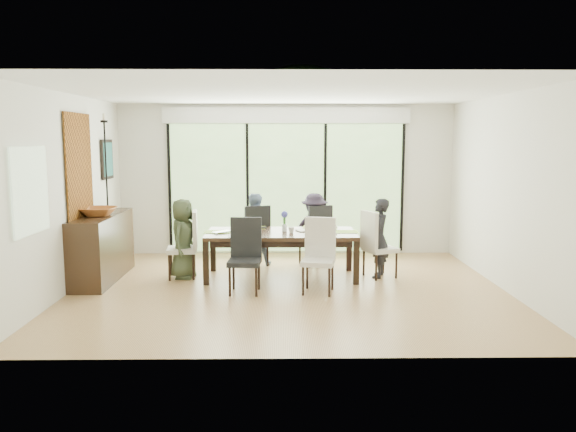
{
  "coord_description": "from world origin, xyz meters",
  "views": [
    {
      "loc": [
        -0.11,
        -7.63,
        2.09
      ],
      "look_at": [
        0.0,
        0.25,
        1.0
      ],
      "focal_mm": 35.0,
      "sensor_mm": 36.0,
      "label": 1
    }
  ],
  "objects_px": {
    "chair_right_end": "(380,244)",
    "chair_far_left": "(254,235)",
    "chair_left_end": "(182,244)",
    "person_far_left": "(254,230)",
    "person_far_right": "(314,229)",
    "bowl": "(98,212)",
    "person_right_end": "(379,238)",
    "laptop": "(224,232)",
    "cup_b": "(291,230)",
    "chair_near_right": "(318,256)",
    "chair_far_right": "(314,234)",
    "vase": "(284,228)",
    "cup_c": "(334,228)",
    "person_left_end": "(183,239)",
    "chair_near_left": "(244,256)",
    "table_top": "(281,234)",
    "cup_a": "(235,228)",
    "sideboard": "(102,247)"
  },
  "relations": [
    {
      "from": "chair_right_end",
      "to": "cup_c",
      "type": "bearing_deg",
      "value": 59.26
    },
    {
      "from": "chair_far_right",
      "to": "chair_near_left",
      "type": "distance_m",
      "value": 2.02
    },
    {
      "from": "cup_b",
      "to": "bowl",
      "type": "bearing_deg",
      "value": -178.17
    },
    {
      "from": "cup_a",
      "to": "sideboard",
      "type": "bearing_deg",
      "value": -173.04
    },
    {
      "from": "vase",
      "to": "chair_near_left",
      "type": "bearing_deg",
      "value": -120.87
    },
    {
      "from": "chair_right_end",
      "to": "person_far_right",
      "type": "relative_size",
      "value": 0.85
    },
    {
      "from": "chair_far_right",
      "to": "laptop",
      "type": "relative_size",
      "value": 3.33
    },
    {
      "from": "cup_c",
      "to": "sideboard",
      "type": "xyz_separation_m",
      "value": [
        -3.46,
        -0.19,
        -0.26
      ]
    },
    {
      "from": "bowl",
      "to": "chair_far_left",
      "type": "bearing_deg",
      "value": 25.16
    },
    {
      "from": "chair_far_left",
      "to": "person_far_left",
      "type": "bearing_deg",
      "value": 69.82
    },
    {
      "from": "person_far_right",
      "to": "bowl",
      "type": "xyz_separation_m",
      "value": [
        -3.21,
        -1.02,
        0.43
      ]
    },
    {
      "from": "table_top",
      "to": "sideboard",
      "type": "distance_m",
      "value": 2.67
    },
    {
      "from": "bowl",
      "to": "table_top",
      "type": "bearing_deg",
      "value": 4.07
    },
    {
      "from": "chair_right_end",
      "to": "sideboard",
      "type": "relative_size",
      "value": 0.59
    },
    {
      "from": "person_right_end",
      "to": "cup_c",
      "type": "height_order",
      "value": "person_right_end"
    },
    {
      "from": "chair_near_right",
      "to": "person_left_end",
      "type": "relative_size",
      "value": 0.85
    },
    {
      "from": "chair_far_left",
      "to": "chair_far_right",
      "type": "height_order",
      "value": "same"
    },
    {
      "from": "chair_right_end",
      "to": "cup_b",
      "type": "bearing_deg",
      "value": 71.62
    },
    {
      "from": "chair_far_right",
      "to": "person_right_end",
      "type": "xyz_separation_m",
      "value": [
        0.93,
        -0.85,
        0.09
      ]
    },
    {
      "from": "table_top",
      "to": "sideboard",
      "type": "xyz_separation_m",
      "value": [
        -2.66,
        -0.09,
        -0.18
      ]
    },
    {
      "from": "laptop",
      "to": "cup_b",
      "type": "bearing_deg",
      "value": -45.73
    },
    {
      "from": "chair_far_left",
      "to": "bowl",
      "type": "xyz_separation_m",
      "value": [
        -2.21,
        -1.04,
        0.52
      ]
    },
    {
      "from": "person_far_right",
      "to": "bowl",
      "type": "height_order",
      "value": "person_far_right"
    },
    {
      "from": "table_top",
      "to": "person_right_end",
      "type": "bearing_deg",
      "value": 0.0
    },
    {
      "from": "chair_left_end",
      "to": "chair_far_left",
      "type": "relative_size",
      "value": 1.0
    },
    {
      "from": "cup_b",
      "to": "chair_right_end",
      "type": "bearing_deg",
      "value": 4.24
    },
    {
      "from": "person_left_end",
      "to": "table_top",
      "type": "bearing_deg",
      "value": -78.53
    },
    {
      "from": "vase",
      "to": "cup_c",
      "type": "bearing_deg",
      "value": 3.81
    },
    {
      "from": "chair_right_end",
      "to": "person_far_left",
      "type": "relative_size",
      "value": 0.85
    },
    {
      "from": "person_left_end",
      "to": "laptop",
      "type": "relative_size",
      "value": 3.91
    },
    {
      "from": "chair_near_right",
      "to": "cup_b",
      "type": "bearing_deg",
      "value": 126.22
    },
    {
      "from": "cup_c",
      "to": "cup_b",
      "type": "bearing_deg",
      "value": -162.9
    },
    {
      "from": "chair_near_left",
      "to": "cup_b",
      "type": "distance_m",
      "value": 1.03
    },
    {
      "from": "chair_far_left",
      "to": "person_right_end",
      "type": "height_order",
      "value": "person_right_end"
    },
    {
      "from": "person_far_right",
      "to": "vase",
      "type": "height_order",
      "value": "person_far_right"
    },
    {
      "from": "chair_near_left",
      "to": "person_left_end",
      "type": "distance_m",
      "value": 1.31
    },
    {
      "from": "person_left_end",
      "to": "bowl",
      "type": "xyz_separation_m",
      "value": [
        -1.18,
        -0.19,
        0.43
      ]
    },
    {
      "from": "person_right_end",
      "to": "laptop",
      "type": "height_order",
      "value": "person_right_end"
    },
    {
      "from": "vase",
      "to": "cup_c",
      "type": "height_order",
      "value": "vase"
    },
    {
      "from": "chair_near_left",
      "to": "laptop",
      "type": "relative_size",
      "value": 3.33
    },
    {
      "from": "chair_right_end",
      "to": "vase",
      "type": "bearing_deg",
      "value": 65.41
    },
    {
      "from": "chair_left_end",
      "to": "laptop",
      "type": "height_order",
      "value": "chair_left_end"
    },
    {
      "from": "person_far_right",
      "to": "cup_b",
      "type": "xyz_separation_m",
      "value": [
        -0.4,
        -0.93,
        0.14
      ]
    },
    {
      "from": "laptop",
      "to": "cup_c",
      "type": "height_order",
      "value": "cup_c"
    },
    {
      "from": "chair_left_end",
      "to": "person_far_left",
      "type": "distance_m",
      "value": 1.34
    },
    {
      "from": "chair_right_end",
      "to": "chair_far_left",
      "type": "distance_m",
      "value": 2.13
    },
    {
      "from": "cup_b",
      "to": "chair_far_right",
      "type": "bearing_deg",
      "value": 67.17
    },
    {
      "from": "person_right_end",
      "to": "laptop",
      "type": "bearing_deg",
      "value": -73.01
    },
    {
      "from": "chair_far_right",
      "to": "cup_c",
      "type": "bearing_deg",
      "value": 83.44
    },
    {
      "from": "chair_far_left",
      "to": "person_left_end",
      "type": "relative_size",
      "value": 0.85
    }
  ]
}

